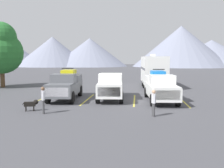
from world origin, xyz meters
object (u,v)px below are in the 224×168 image
at_px(pickup_truck_a, 66,85).
at_px(pickup_truck_c, 160,86).
at_px(pickup_truck_b, 111,85).
at_px(person_b, 154,101).
at_px(person_a, 43,98).
at_px(dog, 32,104).
at_px(camper_trailer_a, 153,70).

relative_size(pickup_truck_a, pickup_truck_c, 0.93).
bearing_deg(pickup_truck_c, pickup_truck_b, 174.83).
xyz_separation_m(pickup_truck_b, person_b, (3.16, -5.74, -0.26)).
height_order(person_a, dog, person_a).
xyz_separation_m(pickup_truck_c, person_b, (-0.86, -5.37, -0.26)).
bearing_deg(camper_trailer_a, person_b, -93.54).
bearing_deg(pickup_truck_b, pickup_truck_a, -175.20).
xyz_separation_m(pickup_truck_b, dog, (-4.55, -5.03, -0.68)).
distance_m(pickup_truck_c, dog, 9.78).
height_order(pickup_truck_b, person_a, pickup_truck_b).
distance_m(pickup_truck_b, dog, 6.82).
relative_size(pickup_truck_c, dog, 6.21).
distance_m(person_a, dog, 1.33).
bearing_deg(person_a, camper_trailer_a, 62.48).
distance_m(pickup_truck_c, camper_trailer_a, 9.23).
relative_size(pickup_truck_a, camper_trailer_a, 0.66).
relative_size(pickup_truck_b, pickup_truck_c, 0.89).
bearing_deg(pickup_truck_a, camper_trailer_a, 49.59).
distance_m(pickup_truck_a, pickup_truck_c, 7.73).
height_order(pickup_truck_b, pickup_truck_c, pickup_truck_c).
distance_m(pickup_truck_a, person_b, 8.76).
bearing_deg(person_a, dog, 146.68).
bearing_deg(person_b, pickup_truck_c, 80.94).
distance_m(camper_trailer_a, person_b, 14.63).
bearing_deg(person_a, person_b, -0.19).
bearing_deg(dog, pickup_truck_b, 47.90).
height_order(pickup_truck_b, person_b, pickup_truck_b).
relative_size(person_a, person_b, 1.06).
bearing_deg(pickup_truck_a, pickup_truck_b, 4.80).
bearing_deg(pickup_truck_a, person_a, -87.85).
relative_size(person_b, dog, 1.62).
bearing_deg(dog, person_b, -5.20).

